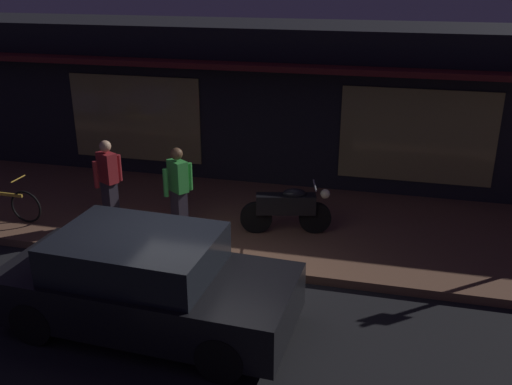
# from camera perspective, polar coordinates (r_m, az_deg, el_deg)

# --- Properties ---
(ground_plane) EXTENTS (60.00, 60.00, 0.00)m
(ground_plane) POSITION_cam_1_polar(r_m,az_deg,el_deg) (9.00, -6.02, -10.93)
(ground_plane) COLOR black
(sidewalk_slab) EXTENTS (18.00, 4.00, 0.15)m
(sidewalk_slab) POSITION_cam_1_polar(r_m,az_deg,el_deg) (11.48, -1.02, -2.84)
(sidewalk_slab) COLOR brown
(sidewalk_slab) RESTS_ON ground_plane
(storefront_building) EXTENTS (18.00, 3.30, 3.60)m
(storefront_building) POSITION_cam_1_polar(r_m,az_deg,el_deg) (14.09, 2.51, 9.17)
(storefront_building) COLOR black
(storefront_building) RESTS_ON ground_plane
(motorcycle) EXTENTS (1.68, 0.65, 0.97)m
(motorcycle) POSITION_cam_1_polar(r_m,az_deg,el_deg) (10.64, 3.16, -1.54)
(motorcycle) COLOR black
(motorcycle) RESTS_ON sidewalk_slab
(bicycle_parked) EXTENTS (1.66, 0.42, 0.91)m
(bicycle_parked) POSITION_cam_1_polar(r_m,az_deg,el_deg) (12.26, -23.83, -0.95)
(bicycle_parked) COLOR black
(bicycle_parked) RESTS_ON sidewalk_slab
(person_photographer) EXTENTS (0.44, 0.58, 1.67)m
(person_photographer) POSITION_cam_1_polar(r_m,az_deg,el_deg) (11.24, -14.46, 1.15)
(person_photographer) COLOR #28232D
(person_photographer) RESTS_ON sidewalk_slab
(person_bystander) EXTENTS (0.44, 0.54, 1.67)m
(person_bystander) POSITION_cam_1_polar(r_m,az_deg,el_deg) (10.55, -7.72, 0.30)
(person_bystander) COLOR #28232D
(person_bystander) RESTS_ON sidewalk_slab
(parked_car_far) EXTENTS (4.18, 1.96, 1.42)m
(parked_car_far) POSITION_cam_1_polar(r_m,az_deg,el_deg) (8.24, -10.94, -8.81)
(parked_car_far) COLOR black
(parked_car_far) RESTS_ON ground_plane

